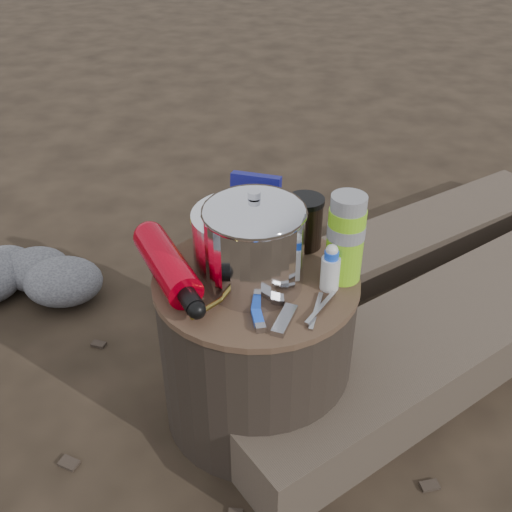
# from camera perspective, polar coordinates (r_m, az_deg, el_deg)

# --- Properties ---
(ground) EXTENTS (60.00, 60.00, 0.00)m
(ground) POSITION_cam_1_polar(r_m,az_deg,el_deg) (1.60, 0.00, -14.44)
(ground) COLOR black
(ground) RESTS_ON ground
(stump) EXTENTS (0.46, 0.46, 0.42)m
(stump) POSITION_cam_1_polar(r_m,az_deg,el_deg) (1.45, 0.00, -8.87)
(stump) COLOR black
(stump) RESTS_ON ground
(log_main) EXTENTS (1.74, 1.51, 0.17)m
(log_main) POSITION_cam_1_polar(r_m,az_deg,el_deg) (1.95, 22.89, -4.05)
(log_main) COLOR #44392E
(log_main) RESTS_ON ground
(log_small) EXTENTS (1.21, 1.00, 0.11)m
(log_small) POSITION_cam_1_polar(r_m,az_deg,el_deg) (2.20, 14.55, 1.47)
(log_small) COLOR #44392E
(log_small) RESTS_ON ground
(foil_windscreen) EXTENTS (0.23, 0.23, 0.14)m
(foil_windscreen) POSITION_cam_1_polar(r_m,az_deg,el_deg) (1.31, -1.02, 1.40)
(foil_windscreen) COLOR silver
(foil_windscreen) RESTS_ON stump
(camping_pot) EXTENTS (0.21, 0.21, 0.21)m
(camping_pot) POSITION_cam_1_polar(r_m,az_deg,el_deg) (1.24, -0.17, 1.38)
(camping_pot) COLOR silver
(camping_pot) RESTS_ON stump
(fuel_bottle) EXTENTS (0.23, 0.32, 0.08)m
(fuel_bottle) POSITION_cam_1_polar(r_m,az_deg,el_deg) (1.30, -8.58, -0.78)
(fuel_bottle) COLOR #A80012
(fuel_bottle) RESTS_ON stump
(thermos) EXTENTS (0.08, 0.08, 0.20)m
(thermos) POSITION_cam_1_polar(r_m,az_deg,el_deg) (1.28, 8.61, 1.67)
(thermos) COLOR #7FCB1B
(thermos) RESTS_ON stump
(travel_mug) EXTENTS (0.08, 0.08, 0.13)m
(travel_mug) POSITION_cam_1_polar(r_m,az_deg,el_deg) (1.40, 4.71, 3.22)
(travel_mug) COLOR black
(travel_mug) RESTS_ON stump
(stuff_sack) EXTENTS (0.14, 0.11, 0.09)m
(stuff_sack) POSITION_cam_1_polar(r_m,az_deg,el_deg) (1.44, -3.64, 3.47)
(stuff_sack) COLOR gold
(stuff_sack) RESTS_ON stump
(food_pouch) EXTENTS (0.12, 0.05, 0.15)m
(food_pouch) POSITION_cam_1_polar(r_m,az_deg,el_deg) (1.44, -0.09, 4.94)
(food_pouch) COLOR #0F105D
(food_pouch) RESTS_ON stump
(lighter) EXTENTS (0.04, 0.08, 0.01)m
(lighter) POSITION_cam_1_polar(r_m,az_deg,el_deg) (1.20, 0.11, -5.74)
(lighter) COLOR blue
(lighter) RESTS_ON stump
(multitool) EXTENTS (0.05, 0.10, 0.01)m
(multitool) POSITION_cam_1_polar(r_m,az_deg,el_deg) (1.19, 2.76, -6.19)
(multitool) COLOR #A0A0A4
(multitool) RESTS_ON stump
(pot_grabber) EXTENTS (0.07, 0.13, 0.01)m
(pot_grabber) POSITION_cam_1_polar(r_m,az_deg,el_deg) (1.22, 5.81, -5.18)
(pot_grabber) COLOR #A0A0A4
(pot_grabber) RESTS_ON stump
(squeeze_bottle) EXTENTS (0.04, 0.04, 0.10)m
(squeeze_bottle) POSITION_cam_1_polar(r_m,az_deg,el_deg) (1.27, 7.18, -1.28)
(squeeze_bottle) COLOR silver
(squeeze_bottle) RESTS_ON stump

